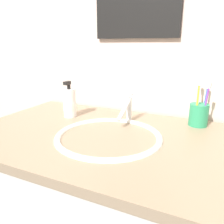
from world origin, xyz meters
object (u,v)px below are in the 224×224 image
object	(u,v)px
toothbrush_white	(198,96)
faucet	(127,109)
toothbrush_blue	(205,101)
toothbrush_yellow	(198,100)
toothbrush_cup	(199,115)
toothbrush_purple	(206,101)
soap_dispenser	(70,103)

from	to	relation	value
toothbrush_white	faucet	bearing A→B (deg)	-158.80
toothbrush_blue	toothbrush_yellow	xyz separation A→B (m)	(-0.03, -0.06, 0.01)
toothbrush_yellow	toothbrush_cup	bearing A→B (deg)	71.76
toothbrush_purple	soap_dispenser	world-z (taller)	toothbrush_purple
toothbrush_white	soap_dispenser	world-z (taller)	toothbrush_white
toothbrush_cup	toothbrush_yellow	size ratio (longest dim) A/B	0.48
toothbrush_yellow	toothbrush_blue	bearing A→B (deg)	67.40
toothbrush_cup	toothbrush_blue	size ratio (longest dim) A/B	0.55
toothbrush_blue	toothbrush_white	bearing A→B (deg)	-144.61
toothbrush_cup	toothbrush_yellow	distance (m)	0.07
faucet	toothbrush_yellow	xyz separation A→B (m)	(0.28, 0.07, 0.06)
toothbrush_yellow	toothbrush_purple	size ratio (longest dim) A/B	1.06
toothbrush_purple	faucet	bearing A→B (deg)	-165.69
toothbrush_blue	soap_dispenser	xyz separation A→B (m)	(-0.59, -0.16, -0.04)
toothbrush_yellow	toothbrush_white	distance (m)	0.04
toothbrush_cup	toothbrush_purple	bearing A→B (deg)	-25.52
toothbrush_blue	faucet	bearing A→B (deg)	-157.33
toothbrush_purple	toothbrush_white	world-z (taller)	toothbrush_white
toothbrush_yellow	toothbrush_purple	xyz separation A→B (m)	(0.03, 0.01, -0.01)
faucet	toothbrush_purple	xyz separation A→B (m)	(0.31, 0.08, 0.05)
faucet	soap_dispenser	size ratio (longest dim) A/B	0.94
toothbrush_yellow	toothbrush_white	bearing A→B (deg)	92.78
toothbrush_blue	toothbrush_purple	xyz separation A→B (m)	(0.01, -0.05, 0.01)
faucet	toothbrush_cup	distance (m)	0.31
toothbrush_cup	toothbrush_blue	world-z (taller)	toothbrush_blue
toothbrush_cup	toothbrush_purple	xyz separation A→B (m)	(0.02, -0.01, 0.06)
toothbrush_purple	toothbrush_blue	bearing A→B (deg)	97.00
faucet	soap_dispenser	distance (m)	0.28
toothbrush_blue	toothbrush_purple	size ratio (longest dim) A/B	0.92
toothbrush_yellow	soap_dispenser	bearing A→B (deg)	-169.88
toothbrush_white	toothbrush_yellow	bearing A→B (deg)	-87.22
toothbrush_blue	toothbrush_purple	world-z (taller)	toothbrush_purple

